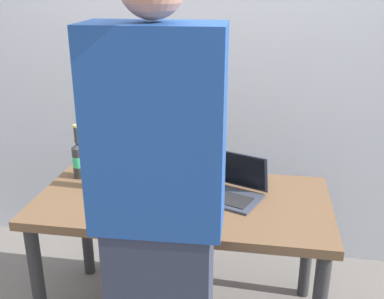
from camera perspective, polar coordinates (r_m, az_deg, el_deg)
desk at (r=2.24m, az=-1.17°, el=-8.16°), size 1.40×0.71×0.71m
laptop at (r=2.22m, az=4.37°, el=-4.56°), size 0.42×0.37×0.20m
beer_bottle_amber at (r=2.45m, az=-13.93°, el=-1.08°), size 0.08×0.08×0.29m
beer_bottle_dark at (r=2.30m, az=-11.91°, el=-2.22°), size 0.06×0.06×0.29m
person_figure at (r=1.59m, az=-4.17°, el=-8.86°), size 0.45×0.29×1.80m
coffee_mug at (r=2.37m, az=7.62°, el=-2.77°), size 0.13×0.09×0.11m
back_wall at (r=2.74m, az=1.69°, el=12.40°), size 6.00×0.10×2.60m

